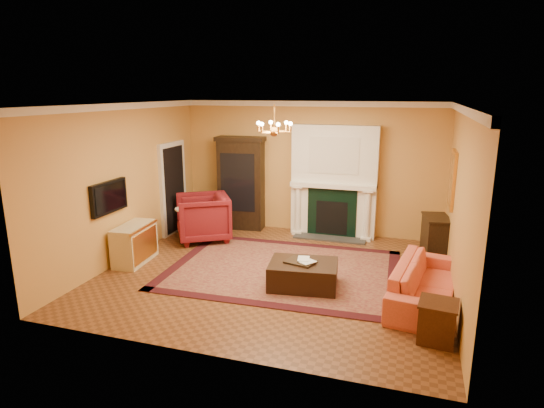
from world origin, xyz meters
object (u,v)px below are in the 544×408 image
at_px(coral_sofa, 426,276).
at_px(console_table, 435,239).
at_px(pedestal_table, 186,223).
at_px(wingback_armchair, 203,215).
at_px(leather_ottoman, 303,274).
at_px(end_table, 437,323).
at_px(commode, 135,244).
at_px(china_cabinet, 241,185).

bearing_deg(coral_sofa, console_table, 3.16).
bearing_deg(pedestal_table, wingback_armchair, 46.00).
bearing_deg(console_table, wingback_armchair, 173.64).
bearing_deg(leather_ottoman, end_table, -35.85).
bearing_deg(pedestal_table, commode, -106.20).
height_order(china_cabinet, console_table, china_cabinet).
xyz_separation_m(coral_sofa, console_table, (0.20, 2.04, -0.01)).
bearing_deg(coral_sofa, wingback_armchair, 78.15).
height_order(china_cabinet, pedestal_table, china_cabinet).
bearing_deg(wingback_armchair, china_cabinet, 125.28).
height_order(coral_sofa, leather_ottoman, coral_sofa).
distance_m(wingback_armchair, leather_ottoman, 3.25).
distance_m(china_cabinet, commode, 3.05).
distance_m(china_cabinet, end_table, 5.95).
bearing_deg(wingback_armchair, leather_ottoman, 25.02).
distance_m(console_table, leather_ottoman, 2.99).
relative_size(wingback_armchair, commode, 1.13).
height_order(pedestal_table, console_table, console_table).
distance_m(commode, coral_sofa, 5.31).
bearing_deg(wingback_armchair, console_table, 61.87).
distance_m(coral_sofa, end_table, 1.18).
relative_size(wingback_armchair, coral_sofa, 0.52).
relative_size(end_table, console_table, 0.64).
xyz_separation_m(pedestal_table, console_table, (5.12, 0.59, -0.04)).
distance_m(pedestal_table, end_table, 5.70).
distance_m(end_table, console_table, 3.21).
relative_size(pedestal_table, console_table, 0.94).
relative_size(pedestal_table, commode, 0.78).
xyz_separation_m(pedestal_table, leather_ottoman, (2.98, -1.49, -0.22)).
bearing_deg(commode, pedestal_table, 68.93).
xyz_separation_m(commode, console_table, (5.51, 1.92, 0.04)).
distance_m(coral_sofa, leather_ottoman, 1.96).
height_order(wingback_armchair, pedestal_table, wingback_armchair).
bearing_deg(china_cabinet, leather_ottoman, -58.06).
xyz_separation_m(china_cabinet, wingback_armchair, (-0.48, -1.12, -0.48)).
bearing_deg(console_table, pedestal_table, 176.61).
height_order(coral_sofa, end_table, coral_sofa).
height_order(commode, coral_sofa, coral_sofa).
relative_size(commode, coral_sofa, 0.46).
bearing_deg(console_table, coral_sofa, -105.47).
relative_size(pedestal_table, coral_sofa, 0.35).
bearing_deg(pedestal_table, console_table, 6.54).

